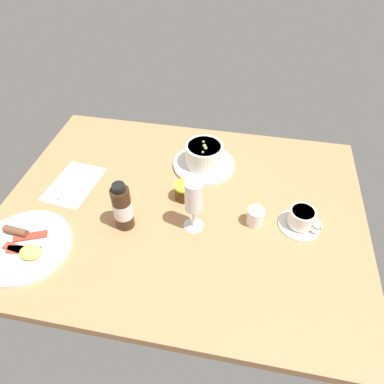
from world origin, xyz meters
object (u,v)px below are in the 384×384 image
(wine_glass, at_px, (194,199))
(breakfast_plate, at_px, (25,246))
(cutlery_setting, at_px, (73,184))
(jam_jar, at_px, (186,192))
(porridge_bowl, at_px, (204,157))
(creamer_jug, at_px, (255,216))
(sauce_bottle_brown, at_px, (123,208))
(coffee_cup, at_px, (301,219))

(wine_glass, distance_m, breakfast_plate, 0.48)
(cutlery_setting, distance_m, jam_jar, 0.37)
(porridge_bowl, bearing_deg, creamer_jug, 129.86)
(jam_jar, relative_size, sauce_bottle_brown, 0.38)
(sauce_bottle_brown, bearing_deg, creamer_jug, -168.00)
(breakfast_plate, bearing_deg, wine_glass, -159.20)
(creamer_jug, bearing_deg, wine_glass, 14.80)
(wine_glass, xyz_separation_m, jam_jar, (0.05, -0.11, -0.08))
(cutlery_setting, xyz_separation_m, jam_jar, (-0.37, -0.01, 0.03))
(sauce_bottle_brown, xyz_separation_m, breakfast_plate, (0.24, 0.13, -0.06))
(cutlery_setting, xyz_separation_m, sauce_bottle_brown, (-0.22, 0.13, 0.07))
(coffee_cup, bearing_deg, sauce_bottle_brown, 10.57)
(breakfast_plate, bearing_deg, coffee_cup, -162.98)
(jam_jar, distance_m, breakfast_plate, 0.48)
(coffee_cup, height_order, jam_jar, coffee_cup)
(breakfast_plate, bearing_deg, creamer_jug, -160.85)
(creamer_jug, bearing_deg, porridge_bowl, -50.14)
(jam_jar, bearing_deg, cutlery_setting, 1.59)
(porridge_bowl, xyz_separation_m, creamer_jug, (-0.19, 0.23, -0.01))
(creamer_jug, height_order, wine_glass, wine_glass)
(cutlery_setting, relative_size, coffee_cup, 1.74)
(cutlery_setting, height_order, wine_glass, wine_glass)
(sauce_bottle_brown, bearing_deg, cutlery_setting, -30.00)
(porridge_bowl, xyz_separation_m, sauce_bottle_brown, (0.18, 0.30, 0.03))
(creamer_jug, xyz_separation_m, jam_jar, (0.22, -0.06, 0.00))
(coffee_cup, relative_size, wine_glass, 0.72)
(coffee_cup, distance_m, sauce_bottle_brown, 0.51)
(coffee_cup, xyz_separation_m, jam_jar, (0.35, -0.05, 0.00))
(jam_jar, bearing_deg, creamer_jug, 164.31)
(jam_jar, distance_m, sauce_bottle_brown, 0.21)
(jam_jar, bearing_deg, porridge_bowl, -100.28)
(porridge_bowl, distance_m, breakfast_plate, 0.61)
(creamer_jug, bearing_deg, breakfast_plate, 19.15)
(cutlery_setting, bearing_deg, breakfast_plate, 85.73)
(porridge_bowl, xyz_separation_m, breakfast_plate, (0.42, 0.44, -0.03))
(coffee_cup, xyz_separation_m, breakfast_plate, (0.74, 0.23, -0.02))
(jam_jar, xyz_separation_m, breakfast_plate, (0.39, 0.27, -0.02))
(porridge_bowl, height_order, wine_glass, wine_glass)
(breakfast_plate, bearing_deg, porridge_bowl, -134.02)
(jam_jar, bearing_deg, sauce_bottle_brown, 42.95)
(wine_glass, bearing_deg, sauce_bottle_brown, 9.47)
(creamer_jug, height_order, breakfast_plate, creamer_jug)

